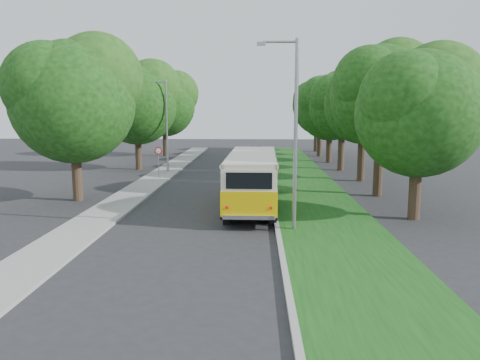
{
  "coord_description": "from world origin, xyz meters",
  "views": [
    {
      "loc": [
        2.67,
        -21.94,
        5.17
      ],
      "look_at": [
        1.83,
        2.23,
        1.5
      ],
      "focal_mm": 35.0,
      "sensor_mm": 36.0,
      "label": 1
    }
  ],
  "objects_px": {
    "lamppost_near": "(293,129)",
    "car_grey": "(256,153)",
    "lamppost_far": "(165,122)",
    "car_white": "(256,168)",
    "vintage_bus": "(252,181)",
    "car_silver": "(248,170)",
    "car_blue": "(260,163)"
  },
  "relations": [
    {
      "from": "car_white",
      "to": "car_grey",
      "type": "distance_m",
      "value": 13.03
    },
    {
      "from": "car_grey",
      "to": "car_blue",
      "type": "bearing_deg",
      "value": -97.63
    },
    {
      "from": "lamppost_far",
      "to": "car_white",
      "type": "xyz_separation_m",
      "value": [
        7.39,
        -2.74,
        -3.38
      ]
    },
    {
      "from": "lamppost_near",
      "to": "vintage_bus",
      "type": "xyz_separation_m",
      "value": [
        -1.73,
        4.82,
        -2.91
      ]
    },
    {
      "from": "car_white",
      "to": "car_grey",
      "type": "relative_size",
      "value": 0.89
    },
    {
      "from": "car_grey",
      "to": "lamppost_near",
      "type": "bearing_deg",
      "value": -96.82
    },
    {
      "from": "lamppost_far",
      "to": "car_grey",
      "type": "bearing_deg",
      "value": 54.37
    },
    {
      "from": "car_white",
      "to": "car_blue",
      "type": "distance_m",
      "value": 4.74
    },
    {
      "from": "lamppost_far",
      "to": "car_grey",
      "type": "relative_size",
      "value": 1.49
    },
    {
      "from": "car_grey",
      "to": "vintage_bus",
      "type": "bearing_deg",
      "value": -100.36
    },
    {
      "from": "lamppost_far",
      "to": "car_white",
      "type": "bearing_deg",
      "value": -20.33
    },
    {
      "from": "vintage_bus",
      "to": "car_silver",
      "type": "distance_m",
      "value": 10.24
    },
    {
      "from": "car_white",
      "to": "car_silver",
      "type": "bearing_deg",
      "value": -130.33
    },
    {
      "from": "vintage_bus",
      "to": "car_grey",
      "type": "distance_m",
      "value": 23.98
    },
    {
      "from": "lamppost_near",
      "to": "vintage_bus",
      "type": "bearing_deg",
      "value": 109.78
    },
    {
      "from": "vintage_bus",
      "to": "car_white",
      "type": "height_order",
      "value": "vintage_bus"
    },
    {
      "from": "lamppost_far",
      "to": "vintage_bus",
      "type": "xyz_separation_m",
      "value": [
        7.17,
        -13.68,
        -2.65
      ]
    },
    {
      "from": "lamppost_near",
      "to": "car_grey",
      "type": "relative_size",
      "value": 1.59
    },
    {
      "from": "lamppost_far",
      "to": "car_silver",
      "type": "relative_size",
      "value": 1.93
    },
    {
      "from": "vintage_bus",
      "to": "car_white",
      "type": "distance_m",
      "value": 10.96
    },
    {
      "from": "car_silver",
      "to": "car_grey",
      "type": "height_order",
      "value": "car_grey"
    },
    {
      "from": "vintage_bus",
      "to": "car_white",
      "type": "xyz_separation_m",
      "value": [
        0.22,
        10.94,
        -0.72
      ]
    },
    {
      "from": "lamppost_near",
      "to": "car_grey",
      "type": "xyz_separation_m",
      "value": [
        -1.53,
        28.79,
        -3.67
      ]
    },
    {
      "from": "lamppost_far",
      "to": "car_white",
      "type": "height_order",
      "value": "lamppost_far"
    },
    {
      "from": "vintage_bus",
      "to": "lamppost_far",
      "type": "bearing_deg",
      "value": 118.82
    },
    {
      "from": "lamppost_far",
      "to": "vintage_bus",
      "type": "distance_m",
      "value": 15.67
    },
    {
      "from": "lamppost_near",
      "to": "car_blue",
      "type": "height_order",
      "value": "lamppost_near"
    },
    {
      "from": "lamppost_near",
      "to": "car_grey",
      "type": "height_order",
      "value": "lamppost_near"
    },
    {
      "from": "car_silver",
      "to": "car_blue",
      "type": "xyz_separation_m",
      "value": [
        0.96,
        5.46,
        -0.05
      ]
    },
    {
      "from": "lamppost_far",
      "to": "car_grey",
      "type": "xyz_separation_m",
      "value": [
        7.38,
        10.29,
        -3.42
      ]
    },
    {
      "from": "lamppost_near",
      "to": "vintage_bus",
      "type": "height_order",
      "value": "lamppost_near"
    },
    {
      "from": "vintage_bus",
      "to": "car_blue",
      "type": "bearing_deg",
      "value": 89.22
    }
  ]
}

